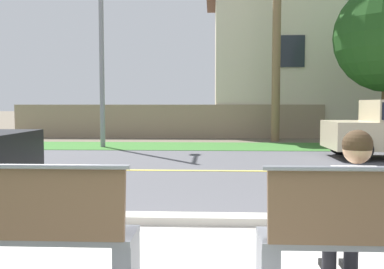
% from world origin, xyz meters
% --- Properties ---
extents(ground_plane, '(140.00, 140.00, 0.00)m').
position_xyz_m(ground_plane, '(0.00, 8.00, 0.00)').
color(ground_plane, '#665B4C').
extents(curb_edge, '(44.00, 0.30, 0.11)m').
position_xyz_m(curb_edge, '(0.00, 2.35, 0.06)').
color(curb_edge, '#ADA89E').
rests_on(curb_edge, ground_plane).
extents(street_asphalt, '(52.00, 8.00, 0.01)m').
position_xyz_m(street_asphalt, '(0.00, 6.50, 0.00)').
color(street_asphalt, '#515156').
rests_on(street_asphalt, ground_plane).
extents(road_centre_line, '(48.00, 0.14, 0.01)m').
position_xyz_m(road_centre_line, '(0.00, 6.50, 0.01)').
color(road_centre_line, '#E0CC4C').
rests_on(road_centre_line, ground_plane).
extents(far_verge_grass, '(48.00, 2.80, 0.02)m').
position_xyz_m(far_verge_grass, '(0.00, 11.91, 0.01)').
color(far_verge_grass, '#38702D').
rests_on(far_verge_grass, ground_plane).
extents(bench_left, '(1.94, 0.48, 1.01)m').
position_xyz_m(bench_left, '(-1.45, 0.39, 0.46)').
color(bench_left, slate).
rests_on(bench_left, ground_plane).
extents(seated_person_white, '(0.52, 0.68, 1.25)m').
position_xyz_m(seated_person_white, '(1.20, 0.56, 0.68)').
color(seated_person_white, black).
rests_on(seated_person_white, ground_plane).
extents(streetlamp, '(0.24, 2.10, 6.73)m').
position_xyz_m(streetlamp, '(-3.52, 11.72, 3.87)').
color(streetlamp, gray).
rests_on(streetlamp, ground_plane).
extents(garden_wall, '(13.00, 0.36, 1.40)m').
position_xyz_m(garden_wall, '(-1.78, 15.60, 0.70)').
color(garden_wall, gray).
rests_on(garden_wall, ground_plane).
extents(house_across_street, '(12.13, 6.91, 7.13)m').
position_xyz_m(house_across_street, '(5.86, 18.79, 3.61)').
color(house_across_street, beige).
rests_on(house_across_street, ground_plane).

